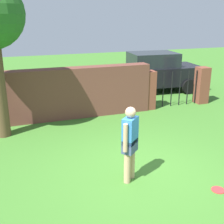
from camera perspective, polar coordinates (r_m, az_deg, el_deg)
name	(u,v)px	position (r m, az deg, el deg)	size (l,w,h in m)	color
ground_plane	(140,172)	(6.78, 5.35, -11.43)	(40.00, 40.00, 0.00)	#3D7528
brick_wall	(45,95)	(9.84, -12.78, 3.12)	(7.19, 0.50, 1.68)	brown
person	(130,141)	(6.09, 3.46, -5.55)	(0.42, 0.41, 1.62)	tan
fence_gate	(176,88)	(11.44, 12.10, 4.58)	(2.73, 0.44, 1.40)	brown
car	(152,72)	(13.42, 7.74, 7.56)	(4.31, 2.16, 1.72)	black
frisbee_red	(218,190)	(6.51, 19.64, -13.87)	(0.27, 0.27, 0.02)	red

